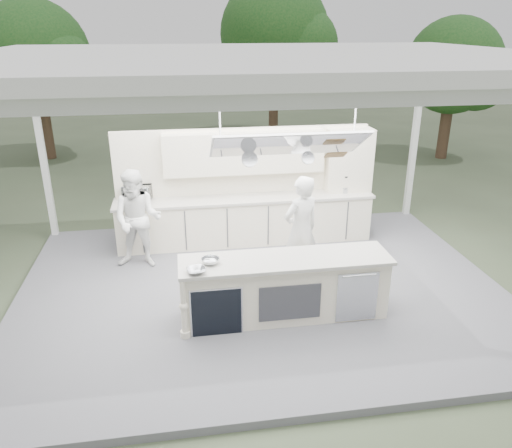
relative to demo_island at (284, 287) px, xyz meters
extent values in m
plane|color=#48553A|center=(-0.18, 0.91, -0.60)|extent=(90.00, 90.00, 0.00)
cube|color=#5A595E|center=(-0.18, 0.91, -0.54)|extent=(8.00, 6.00, 0.12)
cube|color=white|center=(3.72, 3.81, 1.25)|extent=(0.12, 0.12, 3.70)
cube|color=white|center=(-4.08, 3.81, 1.25)|extent=(0.12, 0.12, 3.70)
cube|color=white|center=(-0.18, 0.91, 3.18)|extent=(8.20, 6.20, 0.16)
cube|color=white|center=(-0.18, -1.99, 3.02)|extent=(8.00, 0.12, 0.16)
cube|color=white|center=(-0.18, 3.81, 3.02)|extent=(8.00, 0.12, 0.16)
cube|color=white|center=(0.02, 0.01, 2.15)|extent=(2.00, 0.71, 0.43)
cube|color=white|center=(0.02, 0.01, 2.15)|extent=(2.06, 0.76, 0.46)
cylinder|color=white|center=(-0.88, 0.01, 2.63)|extent=(0.02, 0.02, 0.95)
cylinder|color=white|center=(0.92, 0.01, 2.63)|extent=(0.02, 0.02, 0.95)
cylinder|color=silver|center=(-0.48, 0.16, 1.93)|extent=(0.22, 0.14, 0.21)
cylinder|color=silver|center=(0.32, 0.11, 1.93)|extent=(0.18, 0.12, 0.18)
cube|color=#97663C|center=(0.72, 0.13, 1.95)|extent=(0.28, 0.18, 0.12)
cube|color=beige|center=(0.02, 0.01, -0.03)|extent=(3.00, 0.70, 0.90)
cube|color=beige|center=(0.02, 0.01, 0.45)|extent=(3.10, 0.78, 0.05)
cylinder|color=beige|center=(-1.48, -0.34, -0.02)|extent=(0.11, 0.11, 0.92)
cube|color=black|center=(-1.03, -0.34, -0.12)|extent=(0.70, 0.04, 0.72)
cube|color=silver|center=(-1.03, -0.35, -0.12)|extent=(0.74, 0.03, 0.72)
cube|color=#39393F|center=(0.02, -0.35, -0.06)|extent=(0.90, 0.02, 0.55)
cube|color=silver|center=(1.02, -0.35, -0.06)|extent=(0.62, 0.02, 0.78)
cube|color=beige|center=(-0.18, 2.81, -0.03)|extent=(5.00, 0.65, 0.90)
cube|color=beige|center=(-0.18, 2.81, 0.45)|extent=(5.08, 0.72, 0.05)
cube|color=beige|center=(-0.18, 3.11, 0.65)|extent=(5.00, 0.10, 2.25)
cube|color=beige|center=(-0.18, 2.98, 1.32)|extent=(3.10, 0.38, 0.80)
cube|color=beige|center=(1.92, 2.93, 1.07)|extent=(0.90, 0.45, 1.30)
cube|color=#97663C|center=(1.92, 2.93, 1.07)|extent=(0.84, 0.40, 0.03)
cylinder|color=silver|center=(1.82, 2.79, 0.53)|extent=(0.20, 0.20, 0.12)
cylinder|color=black|center=(1.82, 2.79, 0.69)|extent=(0.17, 0.17, 0.20)
cylinder|color=black|center=(2.17, 2.79, 0.52)|extent=(0.16, 0.16, 0.10)
cone|color=black|center=(2.17, 2.79, 0.69)|extent=(0.14, 0.14, 0.24)
cylinder|color=#463023|center=(-5.68, 10.91, 0.45)|extent=(0.36, 0.36, 2.10)
sphere|color=#325A21|center=(-5.68, 10.91, 2.69)|extent=(3.40, 3.40, 3.40)
sphere|color=#325A21|center=(-5.00, 10.40, 2.35)|extent=(2.38, 2.38, 2.38)
cylinder|color=#463023|center=(2.32, 12.91, 0.63)|extent=(0.36, 0.36, 2.45)
sphere|color=#325A21|center=(2.32, 12.91, 3.25)|extent=(4.00, 4.00, 4.00)
sphere|color=#325A21|center=(3.12, 12.31, 2.85)|extent=(2.80, 2.80, 2.80)
cylinder|color=#463023|center=(7.32, 8.91, 0.37)|extent=(0.36, 0.36, 1.92)
sphere|color=#325A21|center=(7.32, 8.91, 2.38)|extent=(3.00, 3.00, 3.00)
sphere|color=#325A21|center=(7.92, 8.46, 2.08)|extent=(2.10, 2.10, 2.10)
imported|color=white|center=(0.50, 1.03, 0.46)|extent=(0.81, 0.69, 1.87)
imported|color=white|center=(-2.21, 2.05, 0.42)|extent=(1.00, 0.85, 1.80)
imported|color=silver|center=(-2.25, 2.99, 0.62)|extent=(0.58, 0.44, 0.29)
imported|color=#AEB0B5|center=(-1.28, -0.24, 0.51)|extent=(0.31, 0.31, 0.07)
imported|color=#B8BABF|center=(-1.07, 0.01, 0.51)|extent=(0.34, 0.34, 0.08)
camera|label=1|loc=(-1.42, -6.36, 3.66)|focal=35.00mm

